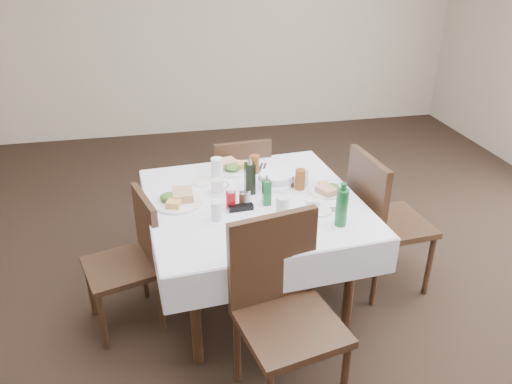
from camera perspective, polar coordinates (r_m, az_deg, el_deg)
ground_plane at (r=3.47m, az=3.48°, el=-12.60°), size 7.00×7.00×0.00m
room_shell at (r=2.72m, az=4.52°, el=16.36°), size 6.04×7.04×2.80m
dining_table at (r=3.13m, az=-0.30°, el=-2.22°), size 1.39×1.39×0.76m
chair_north at (r=3.86m, az=-1.83°, el=0.95°), size 0.45×0.45×0.90m
chair_south at (r=2.58m, az=3.00°, el=-12.29°), size 0.57×0.57×1.01m
chair_east at (r=3.42m, az=13.97°, el=-2.53°), size 0.51×0.51×1.00m
chair_west at (r=3.15m, az=-13.87°, el=-6.85°), size 0.51×0.51×0.87m
meal_north at (r=3.49m, az=-2.90°, el=2.92°), size 0.29×0.29×0.06m
meal_south at (r=2.67m, az=2.58°, el=-5.31°), size 0.24×0.24×0.05m
meal_east at (r=3.21m, az=8.17°, el=0.30°), size 0.23×0.23×0.05m
meal_west at (r=3.08m, az=-8.98°, el=-0.80°), size 0.30×0.30×0.07m
side_plate_a at (r=3.32m, az=-6.05°, el=1.14°), size 0.15×0.15×0.01m
side_plate_b at (r=2.98m, az=7.21°, el=-2.16°), size 0.15×0.15×0.01m
water_n at (r=3.34m, az=-4.46°, el=2.66°), size 0.08×0.08×0.15m
water_s at (r=2.85m, az=3.06°, el=-1.86°), size 0.08×0.08×0.14m
water_e at (r=3.26m, az=5.46°, el=1.66°), size 0.06×0.06×0.11m
water_w at (r=2.87m, az=-4.55°, el=-2.17°), size 0.06×0.06×0.11m
iced_tea_a at (r=3.42m, az=-0.13°, el=3.21°), size 0.06×0.06×0.13m
iced_tea_b at (r=3.21m, az=5.06°, el=1.45°), size 0.06×0.06×0.13m
bread_basket at (r=3.27m, az=2.36°, el=1.44°), size 0.24×0.24×0.08m
oil_cruet_dark at (r=3.12m, az=-0.71°, el=1.71°), size 0.06×0.06×0.26m
oil_cruet_green at (r=3.00m, az=1.22°, el=0.05°), size 0.05×0.05×0.20m
ketchup_bottle at (r=2.98m, az=-2.89°, el=-0.82°), size 0.06×0.06×0.13m
salt_shaker at (r=3.05m, az=-0.98°, el=-0.47°), size 0.04×0.04×0.08m
pepper_shaker at (r=3.03m, az=-1.61°, el=-0.67°), size 0.04×0.04×0.08m
coffee_mug at (r=3.17m, az=-4.38°, el=0.58°), size 0.14×0.13×0.09m
sunglasses at (r=2.97m, az=-1.76°, el=-1.78°), size 0.15×0.06×0.03m
green_bottle at (r=2.82m, az=9.77°, el=-1.68°), size 0.07×0.07×0.26m
sugar_caddy at (r=3.03m, az=6.52°, el=-1.22°), size 0.09×0.06×0.04m
cutlery_n at (r=3.51m, az=0.74°, el=2.76°), size 0.09×0.17×0.01m
cutlery_s at (r=2.68m, az=-2.14°, el=-5.57°), size 0.06×0.19×0.01m
cutlery_e at (r=2.99m, az=7.51°, el=-2.08°), size 0.21×0.08×0.01m
cutlery_w at (r=3.19m, az=-9.36°, el=-0.32°), size 0.16×0.04×0.01m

